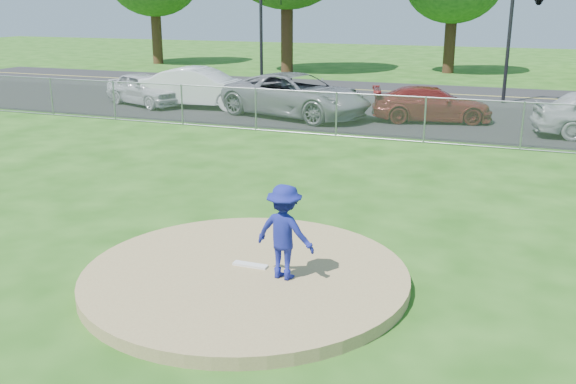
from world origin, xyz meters
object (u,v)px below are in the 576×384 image
object	(u,v)px
traffic_cone	(270,104)
parked_car_white	(202,88)
pitcher	(285,232)
parked_car_silver	(145,89)
traffic_signal_left	(265,24)
parked_car_gray	(297,95)
parked_car_darkred	(432,104)

from	to	relation	value
traffic_cone	parked_car_white	xyz separation A→B (m)	(-3.36, 0.34, 0.49)
pitcher	parked_car_silver	xyz separation A→B (m)	(-12.63, 15.64, -0.25)
traffic_signal_left	traffic_cone	bearing A→B (deg)	-65.91
traffic_signal_left	parked_car_gray	xyz separation A→B (m)	(4.15, -6.79, -2.50)
traffic_signal_left	parked_car_darkred	bearing A→B (deg)	-32.48
parked_car_silver	parked_car_gray	size ratio (longest dim) A/B	0.68
pitcher	traffic_signal_left	bearing A→B (deg)	-58.53
parked_car_darkred	pitcher	bearing A→B (deg)	165.32
traffic_signal_left	parked_car_gray	distance (m)	8.34
traffic_signal_left	traffic_cone	distance (m)	7.63
pitcher	parked_car_white	distance (m)	18.79
parked_car_silver	parked_car_white	world-z (taller)	parked_car_white
parked_car_silver	parked_car_darkred	bearing A→B (deg)	-66.24
traffic_cone	parked_car_darkred	bearing A→B (deg)	3.80
parked_car_silver	parked_car_white	bearing A→B (deg)	-61.62
traffic_signal_left	parked_car_white	xyz separation A→B (m)	(-0.49, -6.07, -2.50)
traffic_cone	parked_car_gray	size ratio (longest dim) A/B	0.12
traffic_signal_left	pitcher	world-z (taller)	traffic_signal_left
pitcher	parked_car_darkred	world-z (taller)	pitcher
traffic_signal_left	parked_car_white	world-z (taller)	traffic_signal_left
traffic_signal_left	parked_car_darkred	size ratio (longest dim) A/B	1.23
parked_car_gray	parked_car_darkred	bearing A→B (deg)	-64.68
parked_car_white	parked_car_gray	size ratio (longest dim) A/B	0.84
pitcher	parked_car_darkred	distance (m)	16.04
pitcher	parked_car_darkred	bearing A→B (deg)	-81.51
pitcher	parked_car_gray	xyz separation A→B (m)	(-5.31, 15.22, -0.11)
traffic_cone	parked_car_darkred	size ratio (longest dim) A/B	0.16
traffic_cone	parked_car_gray	distance (m)	1.43
traffic_signal_left	parked_car_silver	size ratio (longest dim) A/B	1.33
traffic_cone	parked_car_white	bearing A→B (deg)	174.29
parked_car_white	parked_car_gray	distance (m)	4.70
traffic_signal_left	traffic_cone	world-z (taller)	traffic_signal_left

